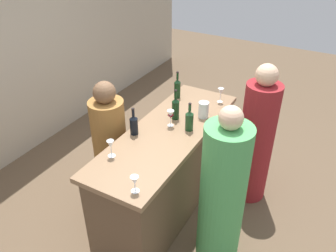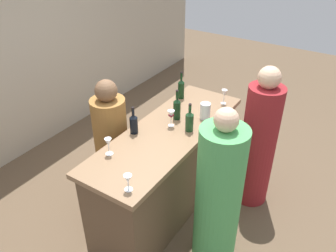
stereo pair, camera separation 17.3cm
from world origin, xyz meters
name	(u,v)px [view 1 (the left image)]	position (x,y,z in m)	size (l,w,h in m)	color
ground_plane	(168,204)	(0.00, 0.00, 0.00)	(12.00, 12.00, 0.00)	brown
back_wall	(4,51)	(0.00, 2.20, 1.40)	(8.00, 0.10, 2.80)	#B2A893
bar_counter	(168,170)	(0.00, 0.00, 0.49)	(1.99, 0.68, 0.98)	brown
wine_bottle_leftmost_near_black	(134,124)	(-0.21, 0.25, 1.09)	(0.08, 0.08, 0.28)	black
wine_bottle_second_left_olive_green	(189,120)	(0.11, -0.17, 1.09)	(0.08, 0.08, 0.29)	#193D1E
wine_bottle_center_dark_green	(176,108)	(0.24, 0.05, 1.10)	(0.07, 0.07, 0.32)	black
wine_bottle_second_right_dark_green	(177,88)	(0.66, 0.25, 1.10)	(0.07, 0.07, 0.32)	black
wine_glass_near_left	(221,92)	(0.80, -0.22, 1.10)	(0.06, 0.06, 0.17)	white
wine_glass_near_center	(135,181)	(-0.86, -0.20, 1.08)	(0.07, 0.07, 0.14)	white
wine_glass_near_right	(171,115)	(0.09, 0.02, 1.10)	(0.07, 0.07, 0.17)	white
wine_glass_far_left	(111,145)	(-0.60, 0.22, 1.10)	(0.07, 0.07, 0.16)	white
water_pitcher	(204,110)	(0.40, -0.19, 1.06)	(0.11, 0.11, 0.17)	silver
person_left_guest	(222,194)	(-0.31, -0.71, 0.72)	(0.45, 0.45, 1.58)	#4CA559
person_center_guest	(256,140)	(0.62, -0.72, 0.73)	(0.38, 0.38, 1.59)	maroon
person_right_guest	(110,149)	(-0.16, 0.61, 0.65)	(0.43, 0.43, 1.42)	#9E6B33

